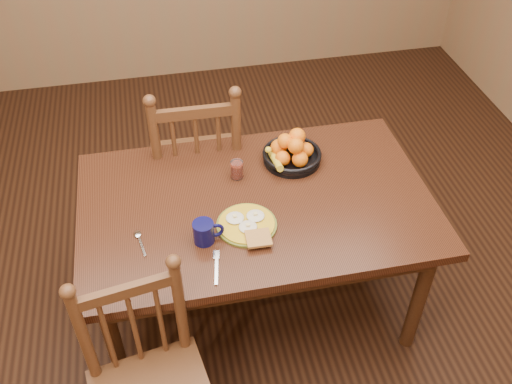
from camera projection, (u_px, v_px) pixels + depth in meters
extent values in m
cube|color=black|center=(256.00, 302.00, 3.10)|extent=(4.50, 5.00, 0.01)
cube|color=black|center=(256.00, 204.00, 2.61)|extent=(1.60, 1.00, 0.04)
cube|color=black|center=(240.00, 160.00, 2.96)|extent=(1.40, 0.04, 0.10)
cube|color=black|center=(276.00, 285.00, 2.35)|extent=(1.40, 0.04, 0.10)
cube|color=black|center=(401.00, 194.00, 2.77)|extent=(0.04, 0.84, 0.10)
cube|color=black|center=(99.00, 238.00, 2.55)|extent=(0.04, 0.84, 0.10)
cylinder|color=black|center=(116.00, 351.00, 2.46)|extent=(0.07, 0.07, 0.70)
cylinder|color=black|center=(419.00, 299.00, 2.67)|extent=(0.07, 0.07, 0.70)
cylinder|color=black|center=(113.00, 223.00, 3.05)|extent=(0.07, 0.07, 0.70)
cylinder|color=black|center=(362.00, 188.00, 3.26)|extent=(0.07, 0.07, 0.70)
cube|color=#452A14|center=(197.00, 165.00, 3.18)|extent=(0.50, 0.47, 0.04)
cylinder|color=#452A14|center=(228.00, 175.00, 3.52)|extent=(0.04, 0.04, 0.48)
cylinder|color=#452A14|center=(164.00, 182.00, 3.47)|extent=(0.04, 0.04, 0.48)
cylinder|color=#452A14|center=(238.00, 217.00, 3.24)|extent=(0.04, 0.04, 0.48)
cylinder|color=#452A14|center=(168.00, 226.00, 3.19)|extent=(0.04, 0.04, 0.48)
cylinder|color=#452A14|center=(237.00, 142.00, 2.86)|extent=(0.05, 0.05, 0.58)
cylinder|color=#452A14|center=(157.00, 151.00, 2.81)|extent=(0.05, 0.05, 0.58)
cylinder|color=#452A14|center=(198.00, 155.00, 2.87)|extent=(0.02, 0.02, 0.44)
cube|color=#452A14|center=(194.00, 113.00, 2.70)|extent=(0.40, 0.04, 0.06)
cylinder|color=#452A14|center=(191.00, 380.00, 2.51)|extent=(0.04, 0.04, 0.44)
cylinder|color=#452A14|center=(84.00, 337.00, 2.09)|extent=(0.04, 0.04, 0.53)
cylinder|color=#452A14|center=(180.00, 307.00, 2.19)|extent=(0.04, 0.04, 0.53)
cylinder|color=#452A14|center=(135.00, 330.00, 2.17)|extent=(0.02, 0.02, 0.41)
cube|color=#452A14|center=(125.00, 291.00, 2.01)|extent=(0.37, 0.09, 0.05)
cylinder|color=#59601E|center=(247.00, 225.00, 2.47)|extent=(0.26, 0.26, 0.01)
cylinder|color=gold|center=(247.00, 224.00, 2.46)|extent=(0.24, 0.24, 0.01)
ellipsoid|color=silver|center=(235.00, 218.00, 2.47)|extent=(0.08, 0.08, 0.01)
cube|color=#F2E08C|center=(235.00, 216.00, 2.47)|extent=(0.02, 0.02, 0.01)
ellipsoid|color=silver|center=(255.00, 216.00, 2.48)|extent=(0.08, 0.08, 0.01)
cube|color=#F2E08C|center=(255.00, 214.00, 2.48)|extent=(0.02, 0.02, 0.01)
ellipsoid|color=silver|center=(248.00, 227.00, 2.43)|extent=(0.08, 0.08, 0.01)
cube|color=#F2E08C|center=(248.00, 225.00, 2.43)|extent=(0.02, 0.02, 0.01)
cube|color=brown|center=(258.00, 238.00, 2.38)|extent=(0.11, 0.10, 0.01)
cube|color=silver|center=(216.00, 271.00, 2.28)|extent=(0.04, 0.15, 0.00)
cube|color=silver|center=(216.00, 255.00, 2.34)|extent=(0.03, 0.05, 0.00)
cube|color=silver|center=(142.00, 246.00, 2.38)|extent=(0.03, 0.12, 0.00)
ellipsoid|color=silver|center=(138.00, 234.00, 2.43)|extent=(0.03, 0.04, 0.01)
cylinder|color=#0B0A3B|center=(204.00, 232.00, 2.37)|extent=(0.09, 0.09, 0.10)
torus|color=#0B0A3B|center=(216.00, 230.00, 2.38)|extent=(0.07, 0.02, 0.07)
cylinder|color=black|center=(203.00, 224.00, 2.34)|extent=(0.08, 0.08, 0.00)
cylinder|color=silver|center=(237.00, 170.00, 2.69)|extent=(0.06, 0.06, 0.09)
cylinder|color=maroon|center=(237.00, 171.00, 2.69)|extent=(0.05, 0.05, 0.07)
cylinder|color=black|center=(292.00, 159.00, 2.80)|extent=(0.28, 0.28, 0.02)
torus|color=black|center=(292.00, 154.00, 2.78)|extent=(0.29, 0.29, 0.02)
cylinder|color=black|center=(292.00, 160.00, 2.80)|extent=(0.10, 0.10, 0.01)
sphere|color=orange|center=(306.00, 150.00, 2.78)|extent=(0.07, 0.07, 0.07)
sphere|color=orange|center=(293.00, 143.00, 2.82)|extent=(0.08, 0.08, 0.08)
sphere|color=orange|center=(279.00, 147.00, 2.79)|extent=(0.08, 0.08, 0.08)
sphere|color=orange|center=(283.00, 158.00, 2.73)|extent=(0.07, 0.07, 0.07)
sphere|color=orange|center=(300.00, 159.00, 2.72)|extent=(0.08, 0.08, 0.08)
sphere|color=orange|center=(297.00, 136.00, 2.75)|extent=(0.08, 0.08, 0.08)
sphere|color=orange|center=(285.00, 141.00, 2.73)|extent=(0.07, 0.07, 0.07)
sphere|color=orange|center=(296.00, 146.00, 2.70)|extent=(0.08, 0.08, 0.08)
cylinder|color=yellow|center=(276.00, 161.00, 2.73)|extent=(0.10, 0.17, 0.07)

